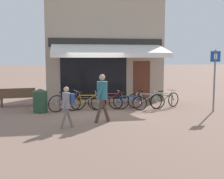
{
  "coord_description": "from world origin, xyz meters",
  "views": [
    {
      "loc": [
        -1.47,
        -11.66,
        2.27
      ],
      "look_at": [
        0.41,
        -1.03,
        1.05
      ],
      "focal_mm": 45.0,
      "sensor_mm": 36.0,
      "label": 1
    }
  ],
  "objects_px": {
    "bicycle_orange": "(86,102)",
    "pedestrian_child": "(67,102)",
    "bicycle_red": "(109,101)",
    "bicycle_silver": "(146,101)",
    "bicycle_green": "(165,100)",
    "parking_sign": "(215,74)",
    "pedestrian_adult": "(102,93)",
    "litter_bin": "(40,101)",
    "bicycle_blue": "(127,102)",
    "park_bench": "(18,97)",
    "bicycle_purple": "(68,102)"
  },
  "relations": [
    {
      "from": "bicycle_orange",
      "to": "pedestrian_child",
      "type": "height_order",
      "value": "pedestrian_child"
    },
    {
      "from": "bicycle_red",
      "to": "bicycle_silver",
      "type": "xyz_separation_m",
      "value": [
        1.69,
        -0.02,
        -0.02
      ]
    },
    {
      "from": "bicycle_green",
      "to": "parking_sign",
      "type": "bearing_deg",
      "value": -58.77
    },
    {
      "from": "pedestrian_adult",
      "to": "litter_bin",
      "type": "height_order",
      "value": "pedestrian_adult"
    },
    {
      "from": "bicycle_orange",
      "to": "parking_sign",
      "type": "height_order",
      "value": "parking_sign"
    },
    {
      "from": "bicycle_red",
      "to": "bicycle_blue",
      "type": "height_order",
      "value": "bicycle_red"
    },
    {
      "from": "bicycle_red",
      "to": "park_bench",
      "type": "bearing_deg",
      "value": 159.7
    },
    {
      "from": "bicycle_orange",
      "to": "bicycle_green",
      "type": "bearing_deg",
      "value": 1.03
    },
    {
      "from": "bicycle_blue",
      "to": "bicycle_silver",
      "type": "height_order",
      "value": "bicycle_silver"
    },
    {
      "from": "bicycle_purple",
      "to": "bicycle_silver",
      "type": "distance_m",
      "value": 3.47
    },
    {
      "from": "bicycle_orange",
      "to": "parking_sign",
      "type": "bearing_deg",
      "value": -11.51
    },
    {
      "from": "bicycle_purple",
      "to": "pedestrian_child",
      "type": "xyz_separation_m",
      "value": [
        -0.05,
        -2.88,
        0.46
      ]
    },
    {
      "from": "bicycle_silver",
      "to": "pedestrian_child",
      "type": "relative_size",
      "value": 1.17
    },
    {
      "from": "bicycle_silver",
      "to": "bicycle_green",
      "type": "distance_m",
      "value": 0.91
    },
    {
      "from": "pedestrian_adult",
      "to": "pedestrian_child",
      "type": "xyz_separation_m",
      "value": [
        -1.23,
        -0.62,
        -0.18
      ]
    },
    {
      "from": "parking_sign",
      "to": "bicycle_green",
      "type": "bearing_deg",
      "value": 145.9
    },
    {
      "from": "bicycle_blue",
      "to": "parking_sign",
      "type": "relative_size",
      "value": 0.62
    },
    {
      "from": "bicycle_blue",
      "to": "pedestrian_adult",
      "type": "height_order",
      "value": "pedestrian_adult"
    },
    {
      "from": "bicycle_silver",
      "to": "bicycle_blue",
      "type": "bearing_deg",
      "value": -150.06
    },
    {
      "from": "bicycle_blue",
      "to": "parking_sign",
      "type": "height_order",
      "value": "parking_sign"
    },
    {
      "from": "bicycle_blue",
      "to": "bicycle_green",
      "type": "xyz_separation_m",
      "value": [
        1.8,
        0.22,
        0.01
      ]
    },
    {
      "from": "bicycle_red",
      "to": "litter_bin",
      "type": "relative_size",
      "value": 1.83
    },
    {
      "from": "pedestrian_adult",
      "to": "pedestrian_child",
      "type": "distance_m",
      "value": 1.38
    },
    {
      "from": "bicycle_purple",
      "to": "bicycle_silver",
      "type": "xyz_separation_m",
      "value": [
        3.47,
        0.03,
        -0.03
      ]
    },
    {
      "from": "bicycle_orange",
      "to": "pedestrian_child",
      "type": "relative_size",
      "value": 1.33
    },
    {
      "from": "bicycle_orange",
      "to": "parking_sign",
      "type": "distance_m",
      "value": 5.6
    },
    {
      "from": "bicycle_orange",
      "to": "bicycle_silver",
      "type": "height_order",
      "value": "bicycle_orange"
    },
    {
      "from": "bicycle_purple",
      "to": "parking_sign",
      "type": "xyz_separation_m",
      "value": [
        6.11,
        -1.11,
        1.19
      ]
    },
    {
      "from": "bicycle_green",
      "to": "park_bench",
      "type": "xyz_separation_m",
      "value": [
        -6.66,
        1.55,
        0.1
      ]
    },
    {
      "from": "bicycle_purple",
      "to": "bicycle_red",
      "type": "xyz_separation_m",
      "value": [
        1.78,
        0.05,
        -0.0
      ]
    },
    {
      "from": "pedestrian_child",
      "to": "litter_bin",
      "type": "xyz_separation_m",
      "value": [
        -1.07,
        2.81,
        -0.35
      ]
    },
    {
      "from": "bicycle_red",
      "to": "bicycle_silver",
      "type": "relative_size",
      "value": 1.15
    },
    {
      "from": "bicycle_purple",
      "to": "pedestrian_adult",
      "type": "bearing_deg",
      "value": -83.89
    },
    {
      "from": "bicycle_orange",
      "to": "bicycle_blue",
      "type": "bearing_deg",
      "value": -5.23
    },
    {
      "from": "pedestrian_child",
      "to": "bicycle_orange",
      "type": "bearing_deg",
      "value": -111.17
    },
    {
      "from": "bicycle_purple",
      "to": "pedestrian_adult",
      "type": "relative_size",
      "value": 0.96
    },
    {
      "from": "bicycle_silver",
      "to": "bicycle_red",
      "type": "bearing_deg",
      "value": -162.56
    },
    {
      "from": "park_bench",
      "to": "bicycle_silver",
      "type": "bearing_deg",
      "value": -21.76
    },
    {
      "from": "bicycle_purple",
      "to": "bicycle_green",
      "type": "relative_size",
      "value": 1.02
    },
    {
      "from": "bicycle_silver",
      "to": "litter_bin",
      "type": "bearing_deg",
      "value": -160.52
    },
    {
      "from": "bicycle_orange",
      "to": "bicycle_blue",
      "type": "height_order",
      "value": "bicycle_orange"
    },
    {
      "from": "parking_sign",
      "to": "bicycle_purple",
      "type": "bearing_deg",
      "value": 169.68
    },
    {
      "from": "bicycle_green",
      "to": "bicycle_purple",
      "type": "bearing_deg",
      "value": 156.08
    },
    {
      "from": "bicycle_purple",
      "to": "bicycle_orange",
      "type": "bearing_deg",
      "value": -19.58
    },
    {
      "from": "litter_bin",
      "to": "pedestrian_adult",
      "type": "bearing_deg",
      "value": -43.67
    },
    {
      "from": "bicycle_purple",
      "to": "park_bench",
      "type": "relative_size",
      "value": 1.01
    },
    {
      "from": "pedestrian_child",
      "to": "park_bench",
      "type": "relative_size",
      "value": 0.83
    },
    {
      "from": "litter_bin",
      "to": "bicycle_blue",
      "type": "bearing_deg",
      "value": -1.35
    },
    {
      "from": "bicycle_purple",
      "to": "pedestrian_adult",
      "type": "distance_m",
      "value": 2.63
    },
    {
      "from": "pedestrian_child",
      "to": "parking_sign",
      "type": "bearing_deg",
      "value": -169.43
    }
  ]
}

